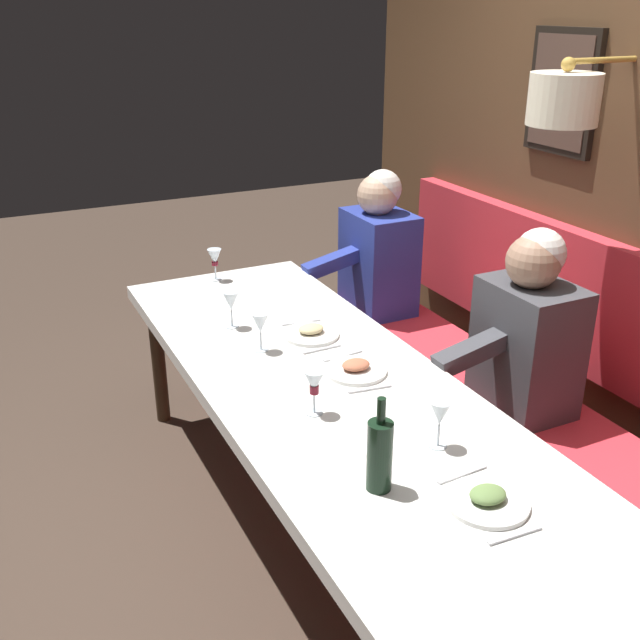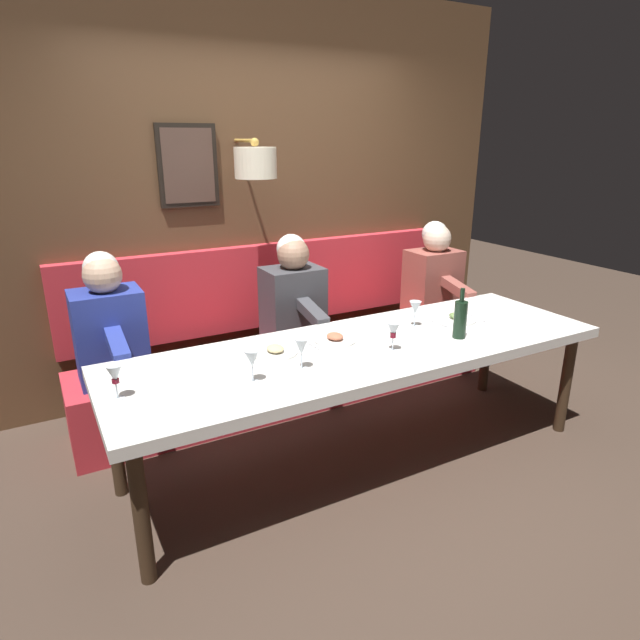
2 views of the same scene
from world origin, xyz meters
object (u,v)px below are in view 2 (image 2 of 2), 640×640
wine_glass_2 (415,309)px  wine_glass_3 (393,331)px  diner_nearest (434,275)px  diner_middle (108,323)px  diner_near (293,295)px  wine_glass_4 (115,375)px  wine_bottle (460,319)px  wine_glass_0 (252,360)px  wine_glass_1 (302,348)px  dining_table (364,355)px

wine_glass_2 → wine_glass_3: bearing=126.5°
diner_nearest → diner_middle: same height
diner_near → wine_glass_3: diner_near is taller
wine_glass_2 → wine_glass_4: 1.79m
wine_bottle → wine_glass_0: bearing=89.4°
diner_nearest → wine_glass_3: diner_nearest is taller
diner_near → wine_bottle: (-1.04, -0.58, 0.04)m
diner_nearest → wine_bottle: bearing=146.9°
diner_middle → wine_glass_0: bearing=-154.0°
wine_glass_1 → wine_bottle: (-0.04, -1.02, -0.00)m
diner_middle → wine_bottle: size_ratio=2.64×
diner_nearest → wine_glass_1: size_ratio=4.82×
diner_middle → wine_bottle: (-1.04, -1.80, 0.04)m
dining_table → wine_glass_0: size_ratio=17.62×
dining_table → diner_middle: (0.88, 1.24, 0.13)m
dining_table → wine_glass_3: bearing=-148.4°
dining_table → wine_glass_0: (-0.15, 0.74, 0.18)m
wine_glass_0 → wine_bottle: bearing=-90.6°
diner_middle → wine_glass_4: size_ratio=4.82×
dining_table → wine_glass_0: 0.77m
wine_bottle → diner_near: bearing=28.9°
diner_middle → wine_glass_2: diner_middle is taller
dining_table → diner_near: diner_near is taller
wine_glass_4 → wine_bottle: bearing=-94.3°
wine_glass_2 → wine_glass_3: (-0.27, 0.36, -0.00)m
wine_bottle → wine_glass_2: bearing=20.9°
diner_nearest → wine_glass_0: 2.23m
wine_glass_0 → wine_glass_1: (0.03, -0.28, 0.00)m
wine_glass_0 → dining_table: bearing=-78.8°
wine_glass_4 → diner_near: bearing=-55.7°
wine_bottle → wine_glass_4: bearing=85.7°
wine_glass_4 → wine_glass_0: bearing=-102.1°
diner_nearest → wine_glass_2: 1.09m
diner_middle → wine_glass_3: 1.68m
wine_glass_1 → wine_glass_2: 0.94m
wine_glass_0 → wine_glass_4: (0.13, 0.60, -0.00)m
wine_glass_2 → diner_middle: bearing=65.8°
diner_near → dining_table: bearing=-178.7°
wine_glass_1 → wine_glass_2: (0.24, -0.91, 0.00)m
dining_table → wine_glass_2: wine_glass_2 is taller
diner_near → wine_glass_1: size_ratio=4.82×
wine_glass_3 → dining_table: bearing=31.6°
diner_near → wine_glass_4: 1.60m
diner_middle → diner_near: bearing=-90.0°
diner_near → diner_middle: bearing=90.0°
wine_glass_2 → wine_glass_0: bearing=102.8°
diner_near → wine_glass_1: (-1.00, 0.44, 0.04)m
dining_table → wine_glass_1: (-0.12, 0.46, 0.18)m
dining_table → wine_bottle: size_ratio=9.63×
wine_glass_0 → wine_glass_4: bearing=77.9°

